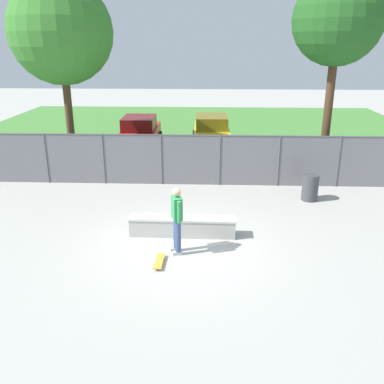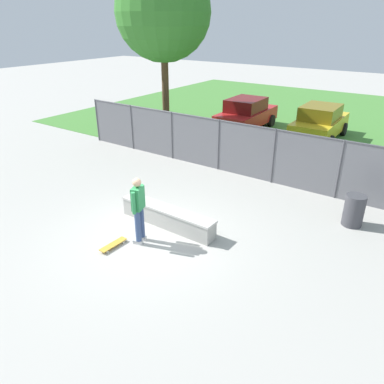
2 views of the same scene
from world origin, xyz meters
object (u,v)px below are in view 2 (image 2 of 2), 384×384
Objects in this scene: tree_near_left at (163,13)px; car_red at (246,114)px; skateboarder at (139,208)px; car_yellow at (320,122)px; trash_bin at (354,210)px; skateboard at (113,245)px; concrete_ledge at (167,217)px.

car_red is at bearing 58.76° from tree_near_left.
skateboarder is 0.43× the size of car_yellow.
trash_bin is at bearing 43.27° from skateboarder.
skateboarder is 2.26× the size of skateboard.
skateboard is at bearing -106.11° from concrete_ledge.
skateboard is at bearing -124.29° from skateboarder.
skateboarder is 11.78m from car_red.
trash_bin is at bearing 44.60° from skateboard.
skateboarder is at bearing -76.24° from car_red.
trash_bin is (4.36, 4.11, -0.54)m from skateboarder.
skateboard is 0.10× the size of tree_near_left.
skateboarder reaches higher than car_yellow.
skateboarder is at bearing 55.71° from skateboard.
tree_near_left is (-5.20, 6.55, 5.33)m from concrete_ledge.
tree_near_left is 8.82m from car_yellow.
concrete_ledge is 3.31× the size of trash_bin.
skateboard is 0.87× the size of trash_bin.
car_red is 10.26m from trash_bin.
concrete_ledge is at bearing -94.47° from car_yellow.
skateboarder is at bearing -93.76° from concrete_ledge.
car_red is (-2.80, 11.44, -0.17)m from skateboarder.
trash_bin reaches higher than skateboard.
car_yellow is at bearing 83.94° from skateboard.
car_red is at bearing 101.24° from skateboard.
trash_bin is (4.29, 3.05, 0.18)m from concrete_ledge.
car_red reaches higher than trash_bin.
skateboarder is at bearing -136.73° from trash_bin.
car_red is (-2.87, 10.38, 0.55)m from concrete_ledge.
trash_bin is at bearing -45.65° from car_red.
skateboard is (-0.48, -1.65, -0.21)m from concrete_ledge.
trash_bin is at bearing 35.41° from concrete_ledge.
concrete_ledge reaches higher than skateboard.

